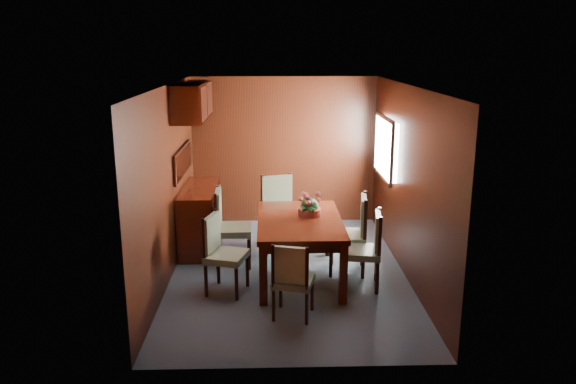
{
  "coord_description": "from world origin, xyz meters",
  "views": [
    {
      "loc": [
        -0.21,
        -6.83,
        2.86
      ],
      "look_at": [
        0.0,
        0.13,
        1.05
      ],
      "focal_mm": 35.0,
      "sensor_mm": 36.0,
      "label": 1
    }
  ],
  "objects_px": {
    "chair_right_near": "(368,246)",
    "flower_centerpiece": "(310,204)",
    "chair_left_near": "(221,249)",
    "chair_head": "(292,277)",
    "sideboard": "(200,217)",
    "dining_table": "(300,227)"
  },
  "relations": [
    {
      "from": "sideboard",
      "to": "chair_head",
      "type": "xyz_separation_m",
      "value": [
        1.25,
        -2.29,
        0.03
      ]
    },
    {
      "from": "chair_head",
      "to": "flower_centerpiece",
      "type": "xyz_separation_m",
      "value": [
        0.27,
        1.27,
        0.45
      ]
    },
    {
      "from": "chair_left_near",
      "to": "chair_right_near",
      "type": "height_order",
      "value": "chair_left_near"
    },
    {
      "from": "chair_right_near",
      "to": "flower_centerpiece",
      "type": "xyz_separation_m",
      "value": [
        -0.68,
        0.47,
        0.4
      ]
    },
    {
      "from": "chair_left_near",
      "to": "chair_head",
      "type": "bearing_deg",
      "value": 64.31
    },
    {
      "from": "sideboard",
      "to": "chair_left_near",
      "type": "distance_m",
      "value": 1.61
    },
    {
      "from": "sideboard",
      "to": "flower_centerpiece",
      "type": "xyz_separation_m",
      "value": [
        1.52,
        -1.01,
        0.48
      ]
    },
    {
      "from": "chair_right_near",
      "to": "chair_head",
      "type": "height_order",
      "value": "chair_right_near"
    },
    {
      "from": "chair_right_near",
      "to": "flower_centerpiece",
      "type": "height_order",
      "value": "flower_centerpiece"
    },
    {
      "from": "sideboard",
      "to": "chair_head",
      "type": "relative_size",
      "value": 1.6
    },
    {
      "from": "sideboard",
      "to": "chair_right_near",
      "type": "xyz_separation_m",
      "value": [
        2.2,
        -1.49,
        0.08
      ]
    },
    {
      "from": "chair_head",
      "to": "flower_centerpiece",
      "type": "height_order",
      "value": "flower_centerpiece"
    },
    {
      "from": "dining_table",
      "to": "chair_right_near",
      "type": "distance_m",
      "value": 0.88
    },
    {
      "from": "sideboard",
      "to": "dining_table",
      "type": "height_order",
      "value": "sideboard"
    },
    {
      "from": "dining_table",
      "to": "flower_centerpiece",
      "type": "height_order",
      "value": "flower_centerpiece"
    },
    {
      "from": "chair_right_near",
      "to": "chair_left_near",
      "type": "bearing_deg",
      "value": 100.82
    },
    {
      "from": "chair_left_near",
      "to": "flower_centerpiece",
      "type": "bearing_deg",
      "value": 132.46
    },
    {
      "from": "sideboard",
      "to": "chair_right_near",
      "type": "bearing_deg",
      "value": -34.09
    },
    {
      "from": "chair_right_near",
      "to": "flower_centerpiece",
      "type": "distance_m",
      "value": 0.92
    },
    {
      "from": "flower_centerpiece",
      "to": "dining_table",
      "type": "bearing_deg",
      "value": -129.76
    },
    {
      "from": "dining_table",
      "to": "chair_head",
      "type": "height_order",
      "value": "chair_head"
    },
    {
      "from": "sideboard",
      "to": "dining_table",
      "type": "xyz_separation_m",
      "value": [
        1.39,
        -1.17,
        0.22
      ]
    }
  ]
}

